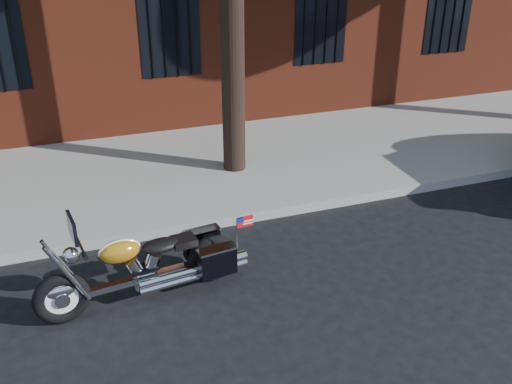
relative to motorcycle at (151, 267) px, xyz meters
name	(u,v)px	position (x,y,z in m)	size (l,w,h in m)	color
ground	(269,275)	(1.39, -0.03, -0.41)	(120.00, 120.00, 0.00)	black
curb	(234,218)	(1.39, 1.35, -0.33)	(40.00, 0.16, 0.15)	gray
sidewalk	(200,168)	(1.39, 3.23, -0.33)	(40.00, 3.60, 0.15)	gray
motorcycle	(151,267)	(0.00, 0.00, 0.00)	(2.42, 0.85, 1.21)	black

